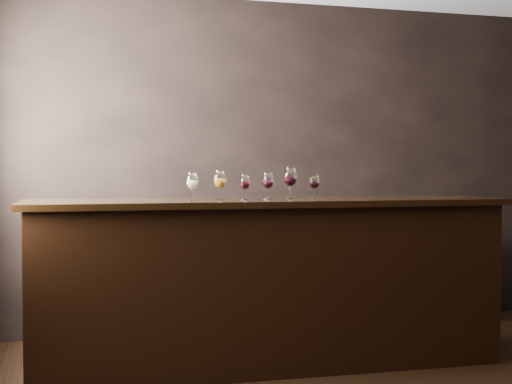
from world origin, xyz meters
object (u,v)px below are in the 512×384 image
object	(u,v)px
back_bar_shelf	(322,280)
glass_red_b	(268,181)
glass_red_c	(290,178)
glass_red_d	(314,182)
bar_counter	(268,286)
glass_white	(192,182)
glass_red_a	(245,183)
glass_amber	(220,180)

from	to	relation	value
back_bar_shelf	glass_red_b	distance (m)	1.54
glass_red_c	glass_red_d	bearing A→B (deg)	3.40
bar_counter	glass_red_b	distance (m)	0.73
glass_white	glass_red_b	size ratio (longest dim) A/B	0.99
bar_counter	glass_white	size ratio (longest dim) A/B	17.43
glass_red_b	glass_red_c	size ratio (longest dim) A/B	0.85
bar_counter	back_bar_shelf	bearing A→B (deg)	53.38
glass_red_c	glass_red_d	xyz separation A→B (m)	(0.18, 0.01, -0.03)
glass_white	glass_red_a	bearing A→B (deg)	4.29
bar_counter	glass_white	bearing A→B (deg)	-177.28
back_bar_shelf	glass_red_d	distance (m)	1.34
bar_counter	glass_red_a	bearing A→B (deg)	175.18
glass_red_b	bar_counter	bearing A→B (deg)	72.71
back_bar_shelf	glass_red_b	bearing A→B (deg)	-127.78
back_bar_shelf	glass_white	size ratio (longest dim) A/B	12.69
glass_amber	glass_white	bearing A→B (deg)	-175.89
glass_white	glass_amber	distance (m)	0.19
bar_counter	back_bar_shelf	distance (m)	1.25
glass_white	glass_red_c	size ratio (longest dim) A/B	0.84
glass_red_b	glass_red_c	xyz separation A→B (m)	(0.18, 0.05, 0.02)
bar_counter	back_bar_shelf	world-z (taller)	bar_counter
glass_white	glass_red_d	world-z (taller)	glass_white
glass_amber	glass_red_c	bearing A→B (deg)	1.66
back_bar_shelf	glass_amber	size ratio (longest dim) A/B	11.78
glass_amber	glass_red_c	distance (m)	0.51
back_bar_shelf	glass_red_b	world-z (taller)	glass_red_b
bar_counter	glass_amber	world-z (taller)	glass_amber
glass_red_a	glass_red_d	distance (m)	0.51
glass_amber	bar_counter	bearing A→B (deg)	-0.70
bar_counter	glass_red_d	world-z (taller)	glass_red_d
glass_red_b	glass_red_d	xyz separation A→B (m)	(0.36, 0.06, -0.01)
back_bar_shelf	glass_red_d	world-z (taller)	glass_red_d
back_bar_shelf	glass_white	xyz separation A→B (m)	(-1.30, -0.98, 0.86)
glass_red_b	back_bar_shelf	bearing A→B (deg)	52.22
back_bar_shelf	glass_red_c	xyz separation A→B (m)	(-0.60, -0.95, 0.89)
glass_white	glass_red_c	bearing A→B (deg)	2.33
glass_white	glass_red_b	bearing A→B (deg)	-2.31
glass_amber	glass_red_c	world-z (taller)	glass_red_c
glass_red_a	glass_red_b	xyz separation A→B (m)	(0.15, -0.05, 0.01)
bar_counter	glass_red_d	size ratio (longest dim) A/B	18.96
glass_white	glass_red_d	size ratio (longest dim) A/B	1.09
glass_red_b	glass_amber	bearing A→B (deg)	173.97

